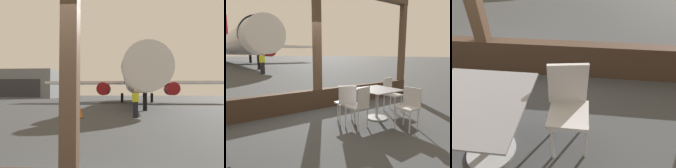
# 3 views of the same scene
# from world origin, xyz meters

# --- Properties ---
(window_frame) EXTENTS (7.89, 0.24, 3.72)m
(window_frame) POSITION_xyz_m (0.00, 0.00, 1.37)
(window_frame) COLOR #38281E
(window_frame) RESTS_ON ground
(dining_table) EXTENTS (0.96, 0.96, 0.75)m
(dining_table) POSITION_xyz_m (0.76, -1.69, 0.49)
(dining_table) COLOR slate
(dining_table) RESTS_ON ground
(cafe_chair_window_left) EXTENTS (0.42, 0.42, 0.89)m
(cafe_chair_window_left) POSITION_xyz_m (0.84, -2.56, 0.55)
(cafe_chair_window_left) COLOR #B2B2B7
(cafe_chair_window_left) RESTS_ON ground
(cafe_chair_window_right) EXTENTS (0.44, 0.44, 0.94)m
(cafe_chair_window_right) POSITION_xyz_m (1.57, -1.41, 0.56)
(cafe_chair_window_right) COLOR #B2B2B7
(cafe_chair_window_right) RESTS_ON ground
(cafe_chair_aisle_left) EXTENTS (0.46, 0.46, 0.92)m
(cafe_chair_aisle_left) POSITION_xyz_m (-0.05, -1.96, 0.56)
(cafe_chair_aisle_left) COLOR #B2B2B7
(cafe_chair_aisle_left) RESTS_ON ground
(cafe_chair_aisle_right) EXTENTS (0.51, 0.51, 0.91)m
(cafe_chair_aisle_right) POSITION_xyz_m (-0.10, -1.57, 0.55)
(cafe_chair_aisle_right) COLOR #B2B2B7
(cafe_chair_aisle_right) RESTS_ON ground
(airplane) EXTENTS (28.36, 37.08, 10.38)m
(airplane) POSITION_xyz_m (2.11, 31.69, 3.44)
(airplane) COLOR silver
(airplane) RESTS_ON ground
(ground_crew_worker) EXTENTS (0.40, 0.50, 1.74)m
(ground_crew_worker) POSITION_xyz_m (1.12, 11.33, 0.90)
(ground_crew_worker) COLOR black
(ground_crew_worker) RESTS_ON ground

